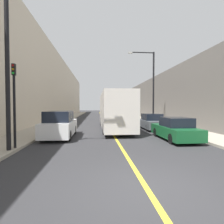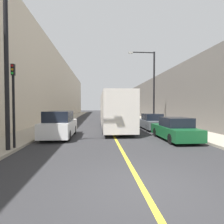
% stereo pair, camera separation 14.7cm
% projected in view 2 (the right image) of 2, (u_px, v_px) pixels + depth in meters
% --- Properties ---
extents(ground_plane, '(200.00, 200.00, 0.00)m').
position_uv_depth(ground_plane, '(142.00, 188.00, 4.70)').
color(ground_plane, '#2D2D30').
extents(sidewalk_left, '(2.72, 72.00, 0.15)m').
position_uv_depth(sidewalk_left, '(70.00, 117.00, 34.04)').
color(sidewalk_left, '#A89E8C').
rests_on(sidewalk_left, ground).
extents(sidewalk_right, '(2.72, 72.00, 0.15)m').
position_uv_depth(sidewalk_right, '(136.00, 117.00, 35.11)').
color(sidewalk_right, '#A89E8C').
rests_on(sidewalk_right, ground).
extents(building_row_left, '(4.00, 72.00, 11.59)m').
position_uv_depth(building_row_left, '(53.00, 88.00, 33.59)').
color(building_row_left, beige).
rests_on(building_row_left, ground).
extents(building_row_right, '(4.00, 72.00, 6.92)m').
position_uv_depth(building_row_right, '(152.00, 100.00, 35.29)').
color(building_row_right, '#66605B').
rests_on(building_row_right, ground).
extents(road_center_line, '(0.16, 72.00, 0.01)m').
position_uv_depth(road_center_line, '(104.00, 118.00, 34.58)').
color(road_center_line, gold).
rests_on(road_center_line, ground).
extents(bus, '(2.44, 10.94, 3.40)m').
position_uv_depth(bus, '(114.00, 110.00, 17.08)').
color(bus, silver).
rests_on(bus, ground).
extents(parked_suv_left, '(1.89, 4.53, 1.87)m').
position_uv_depth(parked_suv_left, '(60.00, 125.00, 12.35)').
color(parked_suv_left, silver).
rests_on(parked_suv_left, ground).
extents(car_right_near, '(1.79, 4.30, 1.48)m').
position_uv_depth(car_right_near, '(175.00, 130.00, 11.44)').
color(car_right_near, '#145128').
rests_on(car_right_near, ground).
extents(car_right_mid, '(1.78, 4.48, 1.51)m').
position_uv_depth(car_right_mid, '(151.00, 122.00, 16.83)').
color(car_right_mid, '#51565B').
rests_on(car_right_mid, ground).
extents(street_lamp_left, '(3.14, 0.24, 8.44)m').
position_uv_depth(street_lamp_left, '(12.00, 47.00, 8.11)').
color(street_lamp_left, black).
rests_on(street_lamp_left, sidewalk_left).
extents(street_lamp_right, '(3.14, 0.24, 8.44)m').
position_uv_depth(street_lamp_right, '(152.00, 83.00, 20.45)').
color(street_lamp_right, black).
rests_on(street_lamp_right, sidewalk_right).
extents(traffic_light, '(0.16, 0.18, 4.12)m').
position_uv_depth(traffic_light, '(14.00, 102.00, 8.58)').
color(traffic_light, black).
rests_on(traffic_light, sidewalk_left).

